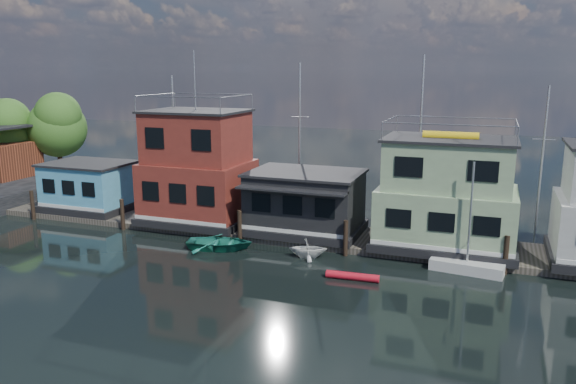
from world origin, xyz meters
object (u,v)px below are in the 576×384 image
at_px(houseboat_blue, 90,186).
at_px(houseboat_green, 447,196).
at_px(red_kayak, 352,276).
at_px(dinghy_white, 308,248).
at_px(houseboat_red, 198,170).
at_px(dinghy_teal, 220,243).
at_px(day_sailer, 467,265).
at_px(houseboat_dark, 305,202).

bearing_deg(houseboat_blue, houseboat_green, 0.00).
relative_size(red_kayak, dinghy_white, 1.26).
bearing_deg(red_kayak, houseboat_blue, 160.26).
xyz_separation_m(houseboat_red, red_kayak, (12.87, -6.55, -3.89)).
xyz_separation_m(houseboat_green, dinghy_teal, (-13.18, -4.31, -3.12)).
bearing_deg(red_kayak, dinghy_teal, 162.71).
distance_m(houseboat_blue, houseboat_red, 9.69).
relative_size(houseboat_blue, day_sailer, 1.03).
bearing_deg(day_sailer, houseboat_green, 122.78).
bearing_deg(houseboat_dark, houseboat_green, 0.12).
distance_m(houseboat_red, houseboat_dark, 8.18).
bearing_deg(houseboat_blue, houseboat_dark, -0.06).
relative_size(houseboat_green, dinghy_teal, 2.05).
xyz_separation_m(houseboat_blue, dinghy_white, (19.00, -3.94, -1.61)).
height_order(dinghy_teal, day_sailer, day_sailer).
height_order(houseboat_dark, dinghy_white, houseboat_dark).
bearing_deg(dinghy_white, red_kayak, -143.88).
xyz_separation_m(houseboat_red, dinghy_teal, (3.82, -4.31, -3.68)).
xyz_separation_m(houseboat_blue, houseboat_dark, (17.50, -0.02, 0.21)).
bearing_deg(houseboat_red, houseboat_blue, -180.00).
distance_m(houseboat_red, houseboat_green, 17.01).
bearing_deg(houseboat_green, houseboat_red, -180.00).
bearing_deg(houseboat_blue, dinghy_teal, -17.95).
bearing_deg(houseboat_blue, red_kayak, -16.32).
relative_size(houseboat_blue, red_kayak, 2.25).
bearing_deg(red_kayak, houseboat_dark, 123.29).
bearing_deg(day_sailer, houseboat_red, 177.29).
xyz_separation_m(dinghy_teal, red_kayak, (9.05, -2.24, -0.22)).
distance_m(red_kayak, dinghy_white, 4.27).
xyz_separation_m(houseboat_green, red_kayak, (-4.13, -6.55, -3.34)).
relative_size(houseboat_red, houseboat_dark, 1.60).
relative_size(houseboat_green, red_kayak, 2.95).
xyz_separation_m(houseboat_dark, red_kayak, (4.87, -6.53, -2.21)).
height_order(houseboat_dark, houseboat_green, houseboat_green).
bearing_deg(houseboat_dark, houseboat_red, 179.86).
height_order(houseboat_blue, houseboat_green, houseboat_green).
distance_m(houseboat_red, dinghy_teal, 6.84).
distance_m(houseboat_blue, houseboat_green, 26.53).
bearing_deg(dinghy_white, dinghy_teal, 77.58).
height_order(houseboat_red, day_sailer, houseboat_red).
relative_size(day_sailer, red_kayak, 2.18).
relative_size(houseboat_dark, houseboat_green, 0.88).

